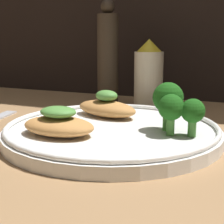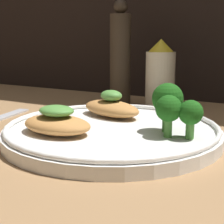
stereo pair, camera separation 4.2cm
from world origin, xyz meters
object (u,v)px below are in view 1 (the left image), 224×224
at_px(pepper_grinder, 108,57).
at_px(plate, 112,131).
at_px(broccoli_bunch, 174,104).
at_px(sauce_bottle, 149,75).

bearing_deg(pepper_grinder, plate, -64.83).
xyz_separation_m(plate, pepper_grinder, (-0.10, 0.21, 0.08)).
bearing_deg(plate, broccoli_bunch, 4.16).
bearing_deg(sauce_bottle, plate, -85.17).
relative_size(sauce_bottle, pepper_grinder, 0.64).
bearing_deg(plate, pepper_grinder, 115.17).
distance_m(plate, sauce_bottle, 0.21).
relative_size(plate, sauce_bottle, 2.20).
height_order(plate, broccoli_bunch, broccoli_bunch).
height_order(broccoli_bunch, pepper_grinder, pepper_grinder).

